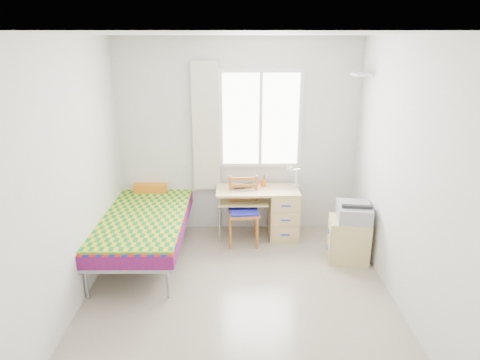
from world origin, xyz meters
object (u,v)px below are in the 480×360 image
printer (354,212)px  bed (146,216)px  desk (278,211)px  cabinet (348,239)px  chair (244,206)px

printer → bed: bearing=-178.3°
desk → cabinet: size_ratio=2.05×
cabinet → desk: bearing=149.2°
chair → cabinet: size_ratio=1.65×
bed → chair: bearing=10.7°
cabinet → bed: bearing=-178.1°
bed → cabinet: bearing=-5.7°
bed → chair: size_ratio=2.51×
chair → printer: bearing=-25.9°
cabinet → printer: size_ratio=1.09×
desk → bed: bearing=-168.1°
bed → desk: bearing=12.7°
printer → desk: bearing=150.7°
desk → chair: bearing=-162.9°
desk → printer: (0.83, -0.62, 0.24)m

